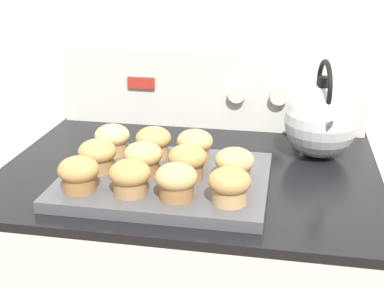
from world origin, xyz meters
TOP-DOWN VIEW (x-y plane):
  - wall_back at (0.00, 0.66)m, footprint 8.00×0.05m
  - control_panel at (0.00, 0.61)m, footprint 0.78×0.07m
  - muffin_pan at (-0.03, 0.22)m, footprint 0.41×0.31m
  - muffin_r0_c0 at (-0.17, 0.13)m, footprint 0.08×0.08m
  - muffin_r0_c1 at (-0.07, 0.13)m, footprint 0.08×0.08m
  - muffin_r0_c2 at (0.01, 0.13)m, footprint 0.08×0.08m
  - muffin_r0_c3 at (0.11, 0.13)m, footprint 0.08×0.08m
  - muffin_r1_c0 at (-0.17, 0.22)m, footprint 0.08×0.08m
  - muffin_r1_c1 at (-0.08, 0.22)m, footprint 0.08×0.08m
  - muffin_r1_c2 at (0.01, 0.22)m, footprint 0.08×0.08m
  - muffin_r1_c3 at (0.11, 0.22)m, footprint 0.08×0.08m
  - muffin_r2_c0 at (-0.17, 0.31)m, footprint 0.08×0.08m
  - muffin_r2_c1 at (-0.08, 0.31)m, footprint 0.08×0.08m
  - muffin_r2_c2 at (0.01, 0.31)m, footprint 0.08×0.08m
  - tea_kettle at (0.27, 0.44)m, footprint 0.16×0.20m

SIDE VIEW (x-z plane):
  - muffin_pan at x=-0.03m, z-range 0.91..0.93m
  - muffin_r0_c0 at x=-0.17m, z-range 0.93..1.00m
  - muffin_r0_c1 at x=-0.07m, z-range 0.93..1.00m
  - muffin_r0_c2 at x=0.01m, z-range 0.93..1.00m
  - muffin_r0_c3 at x=0.11m, z-range 0.93..1.00m
  - muffin_r1_c0 at x=-0.17m, z-range 0.93..1.00m
  - muffin_r1_c1 at x=-0.08m, z-range 0.93..1.00m
  - muffin_r1_c2 at x=0.01m, z-range 0.93..1.00m
  - muffin_r1_c3 at x=0.11m, z-range 0.93..1.00m
  - muffin_r2_c0 at x=-0.17m, z-range 0.93..1.00m
  - muffin_r2_c1 at x=-0.08m, z-range 0.93..1.00m
  - muffin_r2_c2 at x=0.01m, z-range 0.93..1.00m
  - tea_kettle at x=0.27m, z-range 0.89..1.11m
  - control_panel at x=0.00m, z-range 0.91..1.11m
  - wall_back at x=0.00m, z-range 0.00..2.40m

